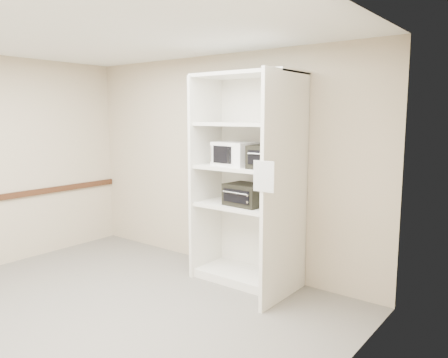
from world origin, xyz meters
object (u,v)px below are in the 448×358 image
Objects in this scene: shelving_unit at (250,187)px; toaster_oven_lower at (246,195)px; toaster_oven_upper at (270,157)px; microwave at (235,154)px.

shelving_unit is 5.39× the size of toaster_oven_lower.
shelving_unit reaches higher than toaster_oven_lower.
toaster_oven_upper is (0.29, -0.04, 0.37)m from shelving_unit.
shelving_unit is 0.47m from toaster_oven_upper.
toaster_oven_lower is (-0.33, 0.01, -0.45)m from toaster_oven_upper.
microwave is 0.49m from toaster_oven_lower.
shelving_unit is at bearing 167.05° from toaster_oven_upper.
microwave is 1.01× the size of toaster_oven_lower.
shelving_unit is 0.10m from toaster_oven_lower.
toaster_oven_upper is (0.50, -0.02, -0.01)m from microwave.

